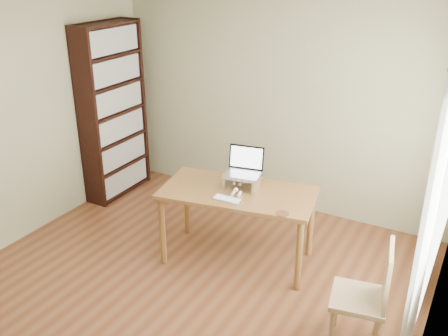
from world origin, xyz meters
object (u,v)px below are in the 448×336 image
chair (369,295)px  cat (243,181)px  desk (238,200)px  bookshelf (113,112)px  laptop (245,167)px  keyboard (227,199)px

chair → cat: bearing=142.8°
desk → cat: 0.19m
cat → chair: chair is taller
bookshelf → chair: size_ratio=2.32×
laptop → cat: size_ratio=0.80×
desk → laptop: size_ratio=4.10×
keyboard → bookshelf: bearing=155.4°
desk → cat: cat is taller
bookshelf → chair: bookshelf is taller
desk → chair: chair is taller
desk → keyboard: 0.24m
bookshelf → keyboard: size_ratio=7.82×
keyboard → cat: cat is taller
cat → laptop: bearing=57.2°
chair → bookshelf: bearing=149.7°
laptop → cat: (-0.01, -0.03, -0.13)m
bookshelf → laptop: (2.03, -0.49, -0.11)m
keyboard → cat: (-0.01, 0.33, 0.05)m
desk → cat: bearing=84.6°
chair → laptop: bearing=141.7°
desk → laptop: bearing=79.6°
cat → chair: bearing=-41.4°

